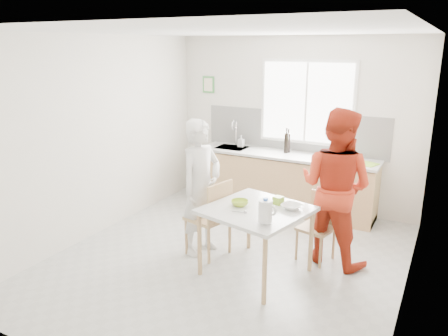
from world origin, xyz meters
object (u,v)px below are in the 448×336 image
object	(u,v)px
dining_table	(256,215)
chair_left	(212,215)
chair_far	(319,223)
wine_bottle_b	(288,143)
bowl_green	(240,203)
wine_bottle_a	(286,143)
person_red	(335,187)
bowl_white	(292,207)
milk_jug	(266,211)
person_white	(201,188)

from	to	relation	value
dining_table	chair_left	bearing A→B (deg)	166.80
chair_far	wine_bottle_b	distance (m)	1.87
bowl_green	wine_bottle_a	world-z (taller)	wine_bottle_a
dining_table	wine_bottle_b	distance (m)	2.27
person_red	bowl_green	world-z (taller)	person_red
dining_table	bowl_white	size ratio (longest dim) A/B	5.66
dining_table	person_red	size ratio (longest dim) A/B	0.66
bowl_green	dining_table	bearing A→B (deg)	0.84
bowl_white	milk_jug	bearing A→B (deg)	-100.62
person_red	milk_jug	size ratio (longest dim) A/B	7.37
dining_table	bowl_green	world-z (taller)	bowl_green
chair_left	wine_bottle_a	xyz separation A→B (m)	(0.21, 1.99, 0.54)
dining_table	chair_left	world-z (taller)	chair_left
person_red	bowl_green	xyz separation A→B (m)	(-0.90, -0.73, -0.11)
person_white	person_red	size ratio (longest dim) A/B	0.91
milk_jug	bowl_white	bearing A→B (deg)	92.57
chair_far	wine_bottle_b	world-z (taller)	wine_bottle_b
chair_left	bowl_green	size ratio (longest dim) A/B	4.94
person_red	dining_table	bearing A→B (deg)	59.74
person_white	wine_bottle_b	world-z (taller)	person_white
chair_left	person_white	bearing A→B (deg)	-90.00
person_red	bowl_white	size ratio (longest dim) A/B	8.57
wine_bottle_b	chair_left	bearing A→B (deg)	-96.33
bowl_white	wine_bottle_a	xyz separation A→B (m)	(-0.80, 1.97, 0.26)
chair_left	wine_bottle_b	size ratio (longest dim) A/B	3.26
person_white	wine_bottle_a	size ratio (longest dim) A/B	5.34
bowl_white	person_white	bearing A→B (deg)	178.99
milk_jug	wine_bottle_b	size ratio (longest dim) A/B	0.85
chair_left	person_red	xyz separation A→B (m)	(1.35, 0.57, 0.40)
chair_left	wine_bottle_b	world-z (taller)	wine_bottle_b
bowl_white	wine_bottle_a	world-z (taller)	wine_bottle_a
person_red	wine_bottle_b	size ratio (longest dim) A/B	6.27
person_white	milk_jug	xyz separation A→B (m)	(1.09, -0.54, 0.08)
chair_far	person_white	bearing A→B (deg)	-146.07
bowl_green	chair_left	bearing A→B (deg)	160.81
bowl_green	person_red	bearing A→B (deg)	39.22
milk_jug	wine_bottle_b	xyz separation A→B (m)	(-0.68, 2.54, 0.14)
dining_table	milk_jug	xyz separation A→B (m)	(0.25, -0.35, 0.22)
dining_table	wine_bottle_b	bearing A→B (deg)	101.13
dining_table	wine_bottle_a	xyz separation A→B (m)	(-0.45, 2.15, 0.37)
chair_left	person_white	xyz separation A→B (m)	(-0.18, 0.04, 0.32)
chair_far	milk_jug	bearing A→B (deg)	-91.38
bowl_green	bowl_white	size ratio (longest dim) A/B	0.90
dining_table	bowl_green	xyz separation A→B (m)	(-0.21, -0.00, 0.11)
chair_far	milk_jug	world-z (taller)	milk_jug
wine_bottle_b	chair_far	bearing A→B (deg)	-57.15
bowl_green	wine_bottle_a	distance (m)	2.18
person_white	bowl_white	size ratio (longest dim) A/B	7.79
person_white	bowl_white	distance (m)	1.19
wine_bottle_a	bowl_white	bearing A→B (deg)	-68.02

